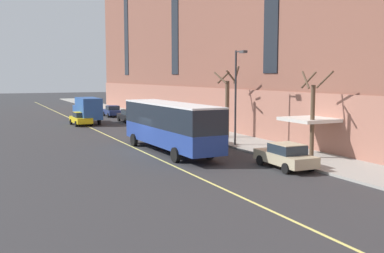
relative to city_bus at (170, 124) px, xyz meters
The scene contains 15 objects.
ground_plane 2.84m from the city_bus, 124.01° to the left, with size 260.00×260.00×0.00m, color #303033.
sidewalk 9.10m from the city_bus, 30.91° to the left, with size 4.67×160.00×0.15m, color #9E9B93.
city_bus is the anchor object (origin of this frame).
parked_car_silver_0 9.25m from the city_bus, 63.46° to the left, with size 2.04×4.75×1.56m.
parked_car_black_1 23.29m from the city_bus, 80.17° to the left, with size 1.93×4.64×1.56m.
parked_car_red_2 15.08m from the city_bus, 74.09° to the left, with size 2.11×4.76×1.56m.
parked_car_champagne_4 9.42m from the city_bus, 63.28° to the right, with size 2.09×4.52×1.56m.
parked_car_silver_5 4.57m from the city_bus, 25.24° to the left, with size 2.09×4.56×1.56m.
parked_car_navy_6 31.56m from the city_bus, 82.43° to the left, with size 2.10×4.48×1.56m.
box_truck 23.08m from the city_bus, 92.71° to the left, with size 2.38×7.15×3.13m.
taxi_cab 21.84m from the city_bus, 95.65° to the left, with size 2.06×4.33×1.56m.
street_tree_near_corner 10.17m from the city_bus, 41.48° to the right, with size 1.79×1.83×5.84m.
street_tree_mid_block 8.99m from the city_bus, 32.04° to the left, with size 2.15×1.84×6.39m.
street_lamp 6.41m from the city_bus, ahead, with size 0.36×1.48×7.49m.
lane_centerline 5.30m from the city_bus, 110.47° to the left, with size 0.16×140.00×0.01m, color #E0D66B.
Camera 1 is at (-11.45, -31.89, 5.60)m, focal length 42.00 mm.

